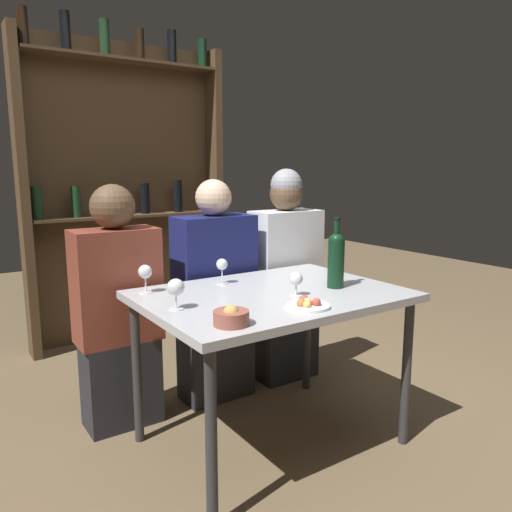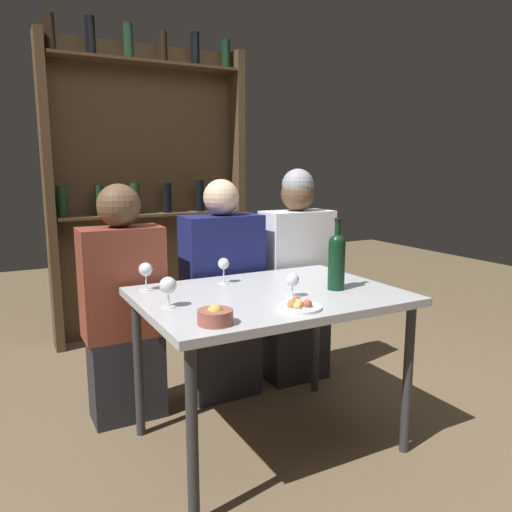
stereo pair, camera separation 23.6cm
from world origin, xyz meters
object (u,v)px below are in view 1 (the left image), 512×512
wine_bottle (336,257)px  food_plate_0 (308,305)px  wine_glass_2 (176,288)px  seated_person_center (215,298)px  wine_glass_3 (145,273)px  seated_person_left (118,315)px  wine_glass_1 (222,266)px  snack_bowl (231,317)px  seated_person_right (285,280)px  wine_glass_0 (296,280)px

wine_bottle → food_plate_0: (-0.33, -0.19, -0.13)m
wine_glass_2 → seated_person_center: 0.81m
wine_glass_3 → seated_person_left: size_ratio=0.11×
wine_glass_1 → seated_person_left: size_ratio=0.10×
wine_glass_1 → snack_bowl: (-0.30, -0.58, -0.06)m
wine_bottle → seated_person_center: size_ratio=0.27×
food_plate_0 → seated_person_left: (-0.51, 0.87, -0.17)m
food_plate_0 → wine_bottle: bearing=30.2°
seated_person_right → wine_glass_0: bearing=-124.1°
food_plate_0 → seated_person_right: size_ratio=0.14×
snack_bowl → seated_person_right: size_ratio=0.10×
wine_glass_0 → wine_glass_2: wine_glass_2 is taller
seated_person_right → wine_bottle: bearing=-107.7°
wine_glass_0 → snack_bowl: (-0.46, -0.19, -0.04)m
seated_person_right → wine_glass_1: bearing=-153.9°
wine_bottle → snack_bowl: size_ratio=2.54×
snack_bowl → seated_person_left: bearing=98.3°
wine_glass_2 → snack_bowl: bearing=-75.2°
wine_bottle → wine_glass_1: (-0.41, 0.37, -0.06)m
wine_glass_1 → snack_bowl: bearing=-117.2°
wine_glass_1 → wine_bottle: bearing=-41.7°
wine_glass_1 → seated_person_right: (0.63, 0.31, -0.21)m
food_plate_0 → seated_person_center: size_ratio=0.15×
snack_bowl → wine_glass_1: bearing=62.8°
seated_person_right → food_plate_0: bearing=-122.3°
wine_bottle → seated_person_center: (-0.28, 0.67, -0.31)m
seated_person_center → seated_person_right: (0.50, 0.00, 0.04)m
seated_person_center → seated_person_left: bearing=180.0°
wine_glass_0 → seated_person_right: 0.86m
wine_bottle → wine_glass_1: bearing=138.3°
snack_bowl → food_plate_0: bearing=3.0°
seated_person_center → wine_glass_1: bearing=-112.8°
wine_glass_0 → food_plate_0: size_ratio=0.59×
wine_glass_1 → wine_glass_3: size_ratio=0.97×
wine_glass_3 → seated_person_center: seated_person_center is taller
wine_glass_2 → seated_person_left: 0.64m
wine_glass_3 → seated_person_right: 1.06m
seated_person_left → snack_bowl: bearing=-81.7°
wine_bottle → food_plate_0: wine_bottle is taller
wine_bottle → seated_person_center: seated_person_center is taller
wine_bottle → seated_person_center: 0.79m
wine_glass_2 → seated_person_right: seated_person_right is taller
wine_glass_2 → wine_glass_3: bearing=90.3°
wine_glass_1 → seated_person_center: size_ratio=0.10×
wine_bottle → seated_person_center: bearing=112.8°
snack_bowl → wine_glass_2: bearing=104.8°
wine_glass_3 → seated_person_right: (1.00, 0.26, -0.21)m
wine_glass_2 → snack_bowl: (0.08, -0.30, -0.06)m
wine_glass_1 → snack_bowl: 0.65m
wine_bottle → food_plate_0: size_ratio=1.83×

